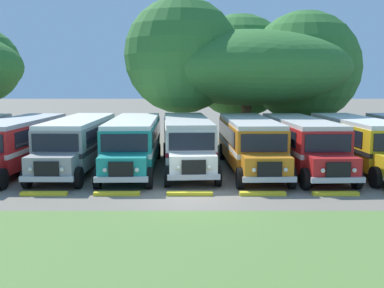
# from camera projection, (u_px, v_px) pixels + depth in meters

# --- Properties ---
(ground_plane) EXTENTS (220.00, 220.00, 0.00)m
(ground_plane) POSITION_uv_depth(u_px,v_px,m) (192.00, 197.00, 20.02)
(ground_plane) COLOR slate
(foreground_grass_strip) EXTENTS (80.00, 10.18, 0.01)m
(foreground_grass_strip) POSITION_uv_depth(u_px,v_px,m) (190.00, 262.00, 12.76)
(foreground_grass_strip) COLOR olive
(foreground_grass_strip) RESTS_ON ground_plane
(parked_bus_slot_1) EXTENTS (3.03, 10.89, 2.82)m
(parked_bus_slot_1) POSITION_uv_depth(u_px,v_px,m) (20.00, 141.00, 25.98)
(parked_bus_slot_1) COLOR red
(parked_bus_slot_1) RESTS_ON ground_plane
(parked_bus_slot_2) EXTENTS (2.77, 10.85, 2.82)m
(parked_bus_slot_2) POSITION_uv_depth(u_px,v_px,m) (80.00, 141.00, 26.26)
(parked_bus_slot_2) COLOR #9E9993
(parked_bus_slot_2) RESTS_ON ground_plane
(parked_bus_slot_3) EXTENTS (2.90, 10.87, 2.82)m
(parked_bus_slot_3) POSITION_uv_depth(u_px,v_px,m) (136.00, 141.00, 26.15)
(parked_bus_slot_3) COLOR teal
(parked_bus_slot_3) RESTS_ON ground_plane
(parked_bus_slot_4) EXTENTS (3.27, 10.93, 2.82)m
(parked_bus_slot_4) POSITION_uv_depth(u_px,v_px,m) (189.00, 140.00, 26.62)
(parked_bus_slot_4) COLOR silver
(parked_bus_slot_4) RESTS_ON ground_plane
(parked_bus_slot_5) EXTENTS (3.00, 10.88, 2.82)m
(parked_bus_slot_5) POSITION_uv_depth(u_px,v_px,m) (251.00, 141.00, 26.12)
(parked_bus_slot_5) COLOR orange
(parked_bus_slot_5) RESTS_ON ground_plane
(parked_bus_slot_6) EXTENTS (3.16, 10.91, 2.82)m
(parked_bus_slot_6) POSITION_uv_depth(u_px,v_px,m) (303.00, 141.00, 25.99)
(parked_bus_slot_6) COLOR red
(parked_bus_slot_6) RESTS_ON ground_plane
(parked_bus_slot_7) EXTENTS (3.23, 10.92, 2.82)m
(parked_bus_slot_7) POSITION_uv_depth(u_px,v_px,m) (360.00, 141.00, 26.31)
(parked_bus_slot_7) COLOR yellow
(parked_bus_slot_7) RESTS_ON ground_plane
(curb_wheelstop_2) EXTENTS (2.00, 0.36, 0.15)m
(curb_wheelstop_2) POSITION_uv_depth(u_px,v_px,m) (46.00, 193.00, 20.27)
(curb_wheelstop_2) COLOR yellow
(curb_wheelstop_2) RESTS_ON ground_plane
(curb_wheelstop_3) EXTENTS (2.00, 0.36, 0.15)m
(curb_wheelstop_3) POSITION_uv_depth(u_px,v_px,m) (119.00, 193.00, 20.26)
(curb_wheelstop_3) COLOR yellow
(curb_wheelstop_3) RESTS_ON ground_plane
(curb_wheelstop_4) EXTENTS (2.00, 0.36, 0.15)m
(curb_wheelstop_4) POSITION_uv_depth(u_px,v_px,m) (192.00, 194.00, 20.25)
(curb_wheelstop_4) COLOR yellow
(curb_wheelstop_4) RESTS_ON ground_plane
(curb_wheelstop_5) EXTENTS (2.00, 0.36, 0.15)m
(curb_wheelstop_5) POSITION_uv_depth(u_px,v_px,m) (264.00, 194.00, 20.24)
(curb_wheelstop_5) COLOR yellow
(curb_wheelstop_5) RESTS_ON ground_plane
(curb_wheelstop_6) EXTENTS (2.00, 0.36, 0.15)m
(curb_wheelstop_6) POSITION_uv_depth(u_px,v_px,m) (338.00, 194.00, 20.22)
(curb_wheelstop_6) COLOR yellow
(curb_wheelstop_6) RESTS_ON ground_plane
(broad_shade_tree) EXTENTS (17.92, 16.33, 10.76)m
(broad_shade_tree) POSITION_uv_depth(u_px,v_px,m) (249.00, 65.00, 35.67)
(broad_shade_tree) COLOR brown
(broad_shade_tree) RESTS_ON ground_plane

